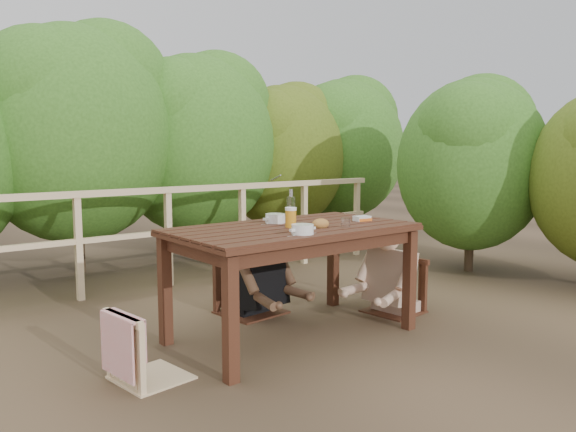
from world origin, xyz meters
TOP-DOWN VIEW (x-y plane):
  - ground at (0.00, 0.00)m, footprint 60.00×60.00m
  - table at (0.00, 0.00)m, footprint 1.76×0.99m
  - chair_left at (-1.16, -0.07)m, footprint 0.46×0.46m
  - chair_far at (0.10, 0.68)m, footprint 0.54×0.54m
  - chair_right at (1.07, -0.06)m, footprint 0.47×0.47m
  - woman at (0.10, 0.70)m, footprint 0.54×0.64m
  - diner_right at (1.10, -0.06)m, footprint 0.65×0.55m
  - railing at (0.00, 2.00)m, footprint 5.60×0.10m
  - hedge_row at (0.40, 3.20)m, footprint 6.60×1.60m
  - shrub_side at (3.20, -0.15)m, footprint 1.40×2.20m
  - soup_near at (-0.19, -0.35)m, footprint 0.25×0.25m
  - soup_far at (0.01, 0.22)m, footprint 0.26×0.26m
  - bread_roll at (0.12, -0.18)m, footprint 0.14×0.10m
  - beer_glass at (-0.04, -0.04)m, footprint 0.08×0.08m
  - bottle at (0.09, 0.12)m, footprint 0.07×0.07m
  - tumbler at (0.26, -0.28)m, footprint 0.07×0.07m
  - butter_tub at (0.62, -0.11)m, footprint 0.14×0.11m

SIDE VIEW (x-z plane):
  - ground at x=0.00m, z-range 0.00..0.00m
  - table at x=0.00m, z-range 0.00..0.81m
  - chair_left at x=-1.16m, z-range 0.00..0.83m
  - chair_right at x=1.07m, z-range 0.00..0.87m
  - chair_far at x=0.10m, z-range 0.00..0.98m
  - railing at x=0.00m, z-range 0.00..1.01m
  - woman at x=0.10m, z-range 0.00..1.21m
  - diner_right at x=1.10m, z-range 0.00..1.23m
  - butter_tub at x=0.62m, z-range 0.81..0.87m
  - bread_roll at x=0.12m, z-range 0.81..0.89m
  - tumbler at x=0.26m, z-range 0.81..0.90m
  - soup_near at x=-0.19m, z-range 0.81..0.90m
  - soup_far at x=0.01m, z-range 0.81..0.90m
  - beer_glass at x=-0.04m, z-range 0.81..0.97m
  - bottle at x=0.09m, z-range 0.81..1.09m
  - shrub_side at x=3.20m, z-range 0.00..2.90m
  - hedge_row at x=0.40m, z-range 0.00..3.80m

